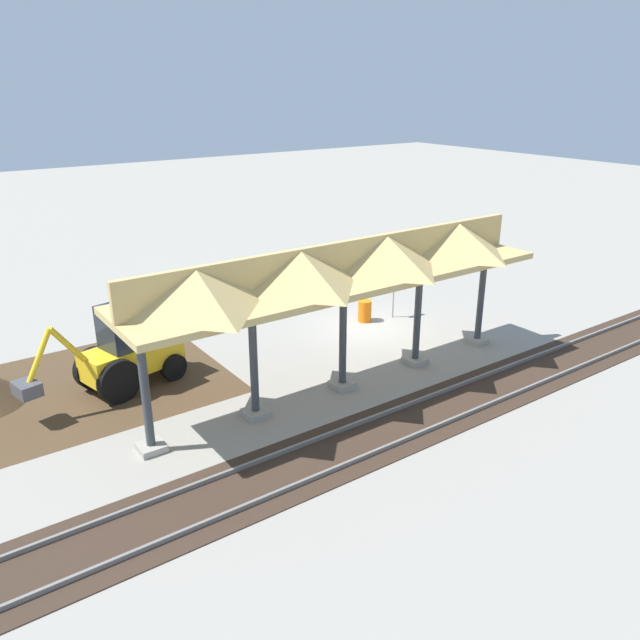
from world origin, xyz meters
name	(u,v)px	position (x,y,z in m)	size (l,w,h in m)	color
ground_plane	(368,328)	(0.00, 0.00, 0.00)	(120.00, 120.00, 0.00)	gray
dirt_work_zone	(59,393)	(11.72, -1.36, 0.00)	(10.47, 7.00, 0.01)	#4C3823
platform_canopy	(344,265)	(4.04, 3.56, 4.16)	(14.18, 3.20, 4.90)	#9E998E
rail_tracks	(495,387)	(0.00, 6.51, 0.03)	(60.00, 2.58, 0.15)	slate
stop_sign	(394,283)	(-1.66, -0.39, 1.51)	(0.76, 0.09, 2.11)	gray
backhoe	(127,351)	(9.63, -0.55, 1.26)	(5.43, 2.36, 2.82)	yellow
traffic_barrel	(365,311)	(-0.39, -0.72, 0.45)	(0.56, 0.56, 0.90)	orange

